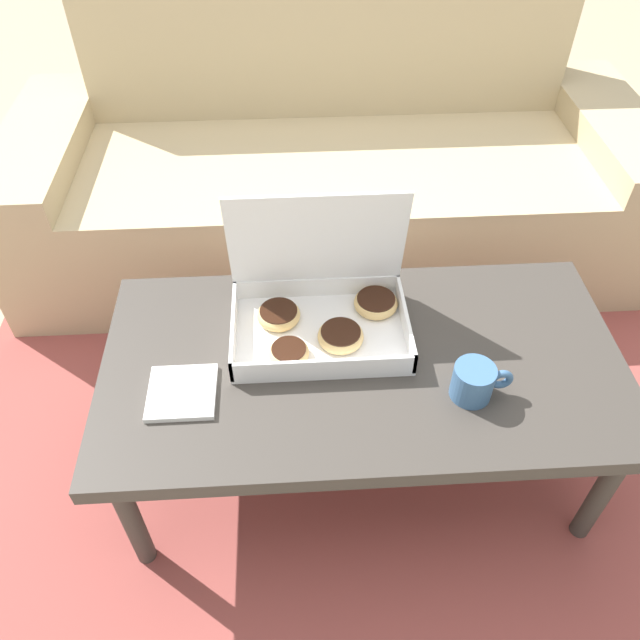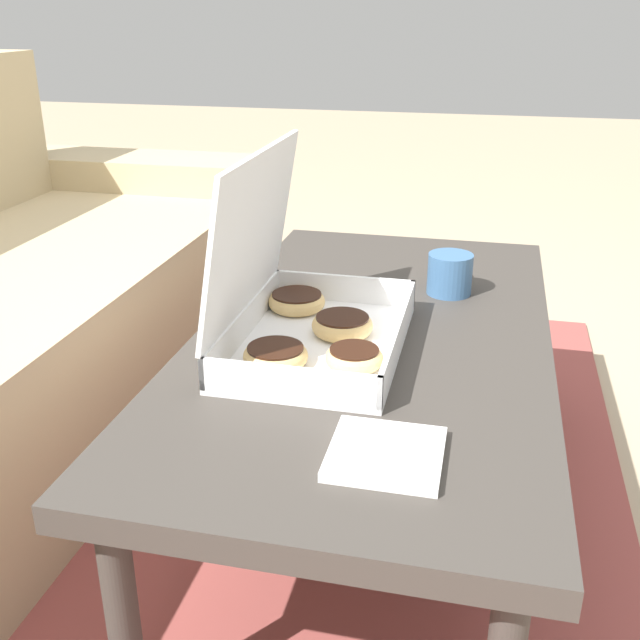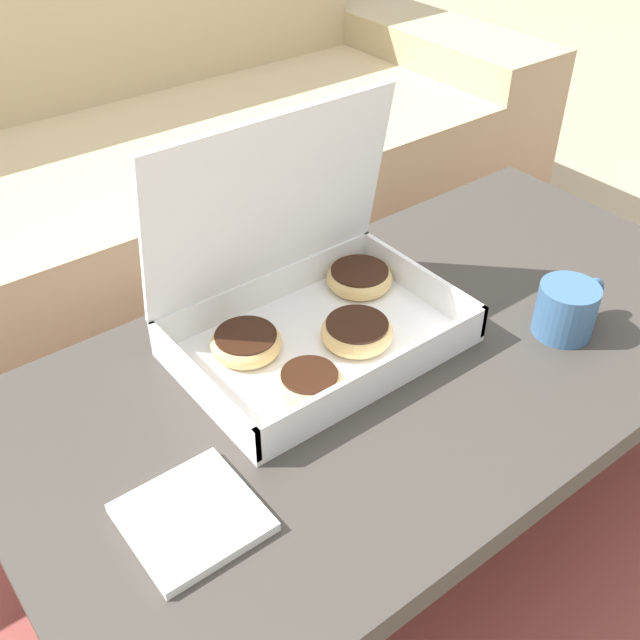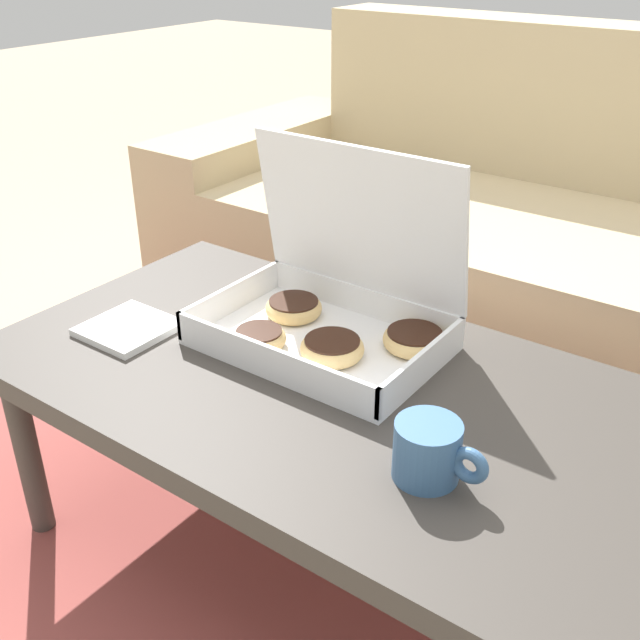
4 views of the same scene
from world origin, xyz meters
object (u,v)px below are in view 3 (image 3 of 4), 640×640
(coffee_table, at_px, (401,369))
(couch, at_px, (123,186))
(pastry_box, at_px, (311,304))
(coffee_mug, at_px, (567,309))

(coffee_table, bearing_deg, couch, 90.00)
(pastry_box, bearing_deg, couch, 84.13)
(pastry_box, distance_m, coffee_mug, 0.38)
(couch, height_order, coffee_table, couch)
(pastry_box, xyz_separation_m, coffee_mug, (0.30, -0.22, -0.02))
(couch, bearing_deg, coffee_mug, -78.48)
(couch, height_order, pastry_box, couch)
(couch, xyz_separation_m, coffee_table, (0.00, -0.95, 0.09))
(coffee_table, relative_size, coffee_mug, 9.09)
(coffee_mug, bearing_deg, coffee_table, 152.31)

